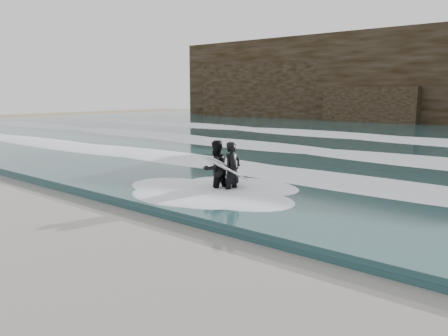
{
  "coord_description": "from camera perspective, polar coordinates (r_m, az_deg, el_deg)",
  "views": [
    {
      "loc": [
        9.86,
        -4.79,
        3.42
      ],
      "look_at": [
        0.96,
        5.94,
        1.0
      ],
      "focal_mm": 35.0,
      "sensor_mm": 36.0,
      "label": 1
    }
  ],
  "objects": [
    {
      "name": "surfer_left",
      "position": [
        14.13,
        0.88,
        -0.27
      ],
      "size": [
        1.08,
        2.05,
        1.86
      ],
      "color": "black",
      "rests_on": "ground"
    },
    {
      "name": "surfer_right",
      "position": [
        14.23,
        -1.0,
        -0.13
      ],
      "size": [
        1.48,
        1.81,
        1.9
      ],
      "color": "black",
      "rests_on": "ground"
    },
    {
      "name": "sea",
      "position": [
        35.35,
        23.36,
        3.74
      ],
      "size": [
        90.0,
        52.0,
        0.3
      ],
      "primitive_type": "cube",
      "color": "#204144",
      "rests_on": "ground"
    },
    {
      "name": "foam_near",
      "position": [
        17.22,
        4.06,
        -0.28
      ],
      "size": [
        60.0,
        3.2,
        0.2
      ],
      "primitive_type": "ellipsoid",
      "color": "white",
      "rests_on": "sea"
    },
    {
      "name": "foam_far",
      "position": [
        31.52,
        21.32,
        3.77
      ],
      "size": [
        60.0,
        4.8,
        0.3
      ],
      "primitive_type": "ellipsoid",
      "color": "white",
      "rests_on": "sea"
    },
    {
      "name": "foam_mid",
      "position": [
        23.21,
        14.2,
        2.12
      ],
      "size": [
        60.0,
        4.0,
        0.24
      ],
      "primitive_type": "ellipsoid",
      "color": "white",
      "rests_on": "sea"
    },
    {
      "name": "ground",
      "position": [
        11.48,
        -23.48,
        -8.32
      ],
      "size": [
        120.0,
        120.0,
        0.0
      ],
      "primitive_type": "plane",
      "color": "olive",
      "rests_on": "ground"
    }
  ]
}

